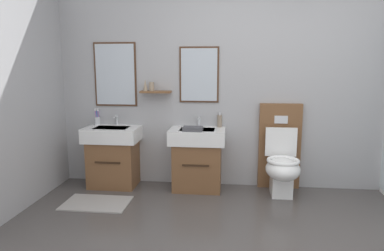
{
  "coord_description": "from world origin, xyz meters",
  "views": [
    {
      "loc": [
        -0.34,
        -2.25,
        1.44
      ],
      "look_at": [
        -0.78,
        1.65,
        0.75
      ],
      "focal_mm": 32.66,
      "sensor_mm": 36.0,
      "label": 1
    }
  ],
  "objects_px": {
    "toilet": "(281,160)",
    "folded_hand_towel": "(193,129)",
    "toothbrush_cup": "(97,120)",
    "vanity_sink_right": "(197,157)",
    "soap_dispenser": "(220,121)",
    "vanity_sink_left": "(113,155)"
  },
  "relations": [
    {
      "from": "toothbrush_cup",
      "to": "vanity_sink_left",
      "type": "bearing_deg",
      "value": -31.62
    },
    {
      "from": "toilet",
      "to": "soap_dispenser",
      "type": "height_order",
      "value": "toilet"
    },
    {
      "from": "toilet",
      "to": "soap_dispenser",
      "type": "bearing_deg",
      "value": 166.33
    },
    {
      "from": "soap_dispenser",
      "to": "toothbrush_cup",
      "type": "bearing_deg",
      "value": -179.62
    },
    {
      "from": "vanity_sink_right",
      "to": "soap_dispenser",
      "type": "distance_m",
      "value": 0.5
    },
    {
      "from": "soap_dispenser",
      "to": "folded_hand_towel",
      "type": "relative_size",
      "value": 0.8
    },
    {
      "from": "vanity_sink_left",
      "to": "vanity_sink_right",
      "type": "bearing_deg",
      "value": 0.0
    },
    {
      "from": "folded_hand_towel",
      "to": "toothbrush_cup",
      "type": "bearing_deg",
      "value": 167.36
    },
    {
      "from": "vanity_sink_left",
      "to": "vanity_sink_right",
      "type": "distance_m",
      "value": 1.01
    },
    {
      "from": "vanity_sink_left",
      "to": "toilet",
      "type": "height_order",
      "value": "toilet"
    },
    {
      "from": "toothbrush_cup",
      "to": "folded_hand_towel",
      "type": "xyz_separation_m",
      "value": [
        1.2,
        -0.27,
        -0.04
      ]
    },
    {
      "from": "toilet",
      "to": "toothbrush_cup",
      "type": "distance_m",
      "value": 2.23
    },
    {
      "from": "soap_dispenser",
      "to": "folded_hand_towel",
      "type": "bearing_deg",
      "value": -135.62
    },
    {
      "from": "vanity_sink_left",
      "to": "toilet",
      "type": "bearing_deg",
      "value": -0.45
    },
    {
      "from": "toothbrush_cup",
      "to": "vanity_sink_right",
      "type": "bearing_deg",
      "value": -6.68
    },
    {
      "from": "vanity_sink_right",
      "to": "toilet",
      "type": "distance_m",
      "value": 0.95
    },
    {
      "from": "toilet",
      "to": "folded_hand_towel",
      "type": "height_order",
      "value": "toilet"
    },
    {
      "from": "toilet",
      "to": "toothbrush_cup",
      "type": "xyz_separation_m",
      "value": [
        -2.19,
        0.16,
        0.4
      ]
    },
    {
      "from": "toilet",
      "to": "soap_dispenser",
      "type": "xyz_separation_m",
      "value": [
        -0.7,
        0.17,
        0.41
      ]
    },
    {
      "from": "vanity_sink_left",
      "to": "vanity_sink_right",
      "type": "xyz_separation_m",
      "value": [
        1.01,
        0.0,
        0.0
      ]
    },
    {
      "from": "toothbrush_cup",
      "to": "folded_hand_towel",
      "type": "relative_size",
      "value": 0.92
    },
    {
      "from": "soap_dispenser",
      "to": "folded_hand_towel",
      "type": "xyz_separation_m",
      "value": [
        -0.29,
        -0.28,
        -0.05
      ]
    }
  ]
}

